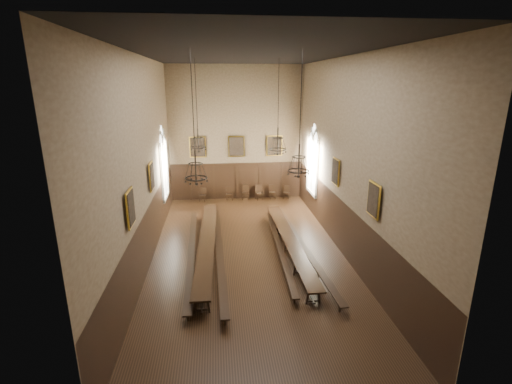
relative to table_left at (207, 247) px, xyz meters
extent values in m
cube|color=black|center=(1.92, -0.17, -0.41)|extent=(9.00, 18.00, 0.02)
cube|color=black|center=(1.92, -0.17, 8.61)|extent=(9.00, 18.00, 0.02)
cube|color=#766248|center=(1.92, 8.84, 4.10)|extent=(9.00, 0.02, 9.00)
cube|color=#766248|center=(1.92, -9.18, 4.10)|extent=(9.00, 0.02, 9.00)
cube|color=#766248|center=(-2.59, -0.17, 4.10)|extent=(0.02, 18.00, 9.00)
cube|color=#766248|center=(6.43, -0.17, 4.10)|extent=(0.02, 18.00, 9.00)
cube|color=black|center=(0.00, 0.00, 0.37)|extent=(0.99, 10.31, 0.07)
cube|color=black|center=(3.90, -0.20, 0.31)|extent=(0.78, 9.56, 0.07)
cube|color=black|center=(-0.72, -0.28, 0.04)|extent=(0.61, 10.30, 0.05)
cube|color=black|center=(0.56, -0.41, 0.06)|extent=(0.57, 10.79, 0.05)
cube|color=black|center=(3.41, -0.19, -0.01)|extent=(0.57, 9.13, 0.05)
cube|color=black|center=(4.50, -0.36, 0.04)|extent=(0.87, 10.36, 0.05)
cube|color=black|center=(-0.46, 8.37, 0.03)|extent=(0.50, 0.50, 0.05)
cube|color=black|center=(-0.46, 8.54, 0.27)|extent=(0.40, 0.15, 0.48)
cube|color=black|center=(1.37, 8.37, 0.05)|extent=(0.44, 0.44, 0.05)
cube|color=black|center=(1.37, 8.55, 0.30)|extent=(0.42, 0.06, 0.50)
cube|color=black|center=(2.50, 8.42, 0.09)|extent=(0.52, 0.52, 0.05)
cube|color=black|center=(2.50, 8.62, 0.36)|extent=(0.46, 0.11, 0.55)
cube|color=black|center=(3.44, 8.31, 0.08)|extent=(0.55, 0.55, 0.05)
cube|color=black|center=(3.44, 8.50, 0.35)|extent=(0.45, 0.16, 0.54)
cube|color=black|center=(4.38, 8.40, 0.06)|extent=(0.43, 0.43, 0.05)
cube|color=black|center=(4.38, 8.58, 0.31)|extent=(0.43, 0.05, 0.51)
cube|color=black|center=(5.36, 8.33, 0.03)|extent=(0.49, 0.49, 0.05)
cube|color=black|center=(5.36, 8.51, 0.27)|extent=(0.40, 0.14, 0.48)
cylinder|color=black|center=(-0.33, 2.43, 6.94)|extent=(0.03, 0.03, 3.33)
torus|color=black|center=(-0.33, 2.43, 4.34)|extent=(0.75, 0.75, 0.04)
torus|color=black|center=(-0.33, 2.43, 4.83)|extent=(0.48, 0.48, 0.04)
cylinder|color=black|center=(-0.33, 2.43, 4.74)|extent=(0.05, 0.05, 1.06)
cylinder|color=black|center=(3.73, 2.67, 6.93)|extent=(0.03, 0.03, 3.35)
torus|color=black|center=(3.73, 2.67, 4.11)|extent=(0.92, 0.92, 0.05)
torus|color=black|center=(3.73, 2.67, 4.71)|extent=(0.58, 0.58, 0.04)
cylinder|color=black|center=(3.73, 2.67, 4.60)|extent=(0.06, 0.06, 1.30)
cylinder|color=black|center=(-0.21, -2.74, 6.85)|extent=(0.03, 0.03, 3.49)
torus|color=black|center=(-0.21, -2.74, 4.07)|extent=(0.84, 0.84, 0.05)
torus|color=black|center=(-0.21, -2.74, 4.61)|extent=(0.53, 0.53, 0.04)
cylinder|color=black|center=(-0.21, -2.74, 4.51)|extent=(0.06, 0.06, 1.19)
cylinder|color=black|center=(3.62, -2.83, 6.94)|extent=(0.03, 0.03, 3.31)
torus|color=black|center=(3.62, -2.83, 4.27)|extent=(0.83, 0.83, 0.05)
torus|color=black|center=(3.62, -2.83, 4.80)|extent=(0.52, 0.52, 0.04)
cylinder|color=black|center=(3.62, -2.83, 4.71)|extent=(0.06, 0.06, 1.17)
cube|color=gold|center=(-0.68, 8.71, 3.30)|extent=(1.10, 0.12, 1.40)
cube|color=black|center=(-0.68, 8.71, 3.30)|extent=(0.98, 0.02, 1.28)
cube|color=gold|center=(1.92, 8.71, 3.30)|extent=(1.10, 0.12, 1.40)
cube|color=black|center=(1.92, 8.71, 3.30)|extent=(0.98, 0.02, 1.28)
cube|color=gold|center=(4.52, 8.71, 3.30)|extent=(1.10, 0.12, 1.40)
cube|color=black|center=(4.52, 8.71, 3.30)|extent=(0.98, 0.02, 1.28)
cube|color=gold|center=(-2.46, 0.83, 3.30)|extent=(0.12, 1.00, 1.30)
cube|color=black|center=(-2.46, 0.83, 3.30)|extent=(0.02, 0.88, 1.18)
cube|color=gold|center=(-2.46, -3.67, 3.30)|extent=(0.12, 1.00, 1.30)
cube|color=black|center=(-2.46, -3.67, 3.30)|extent=(0.02, 0.88, 1.18)
cube|color=gold|center=(6.30, 0.83, 3.30)|extent=(0.12, 1.00, 1.30)
cube|color=black|center=(6.30, 0.83, 3.30)|extent=(0.02, 0.88, 1.18)
cube|color=gold|center=(6.30, -3.67, 3.30)|extent=(0.12, 1.00, 1.30)
cube|color=black|center=(6.30, -3.67, 3.30)|extent=(0.02, 0.88, 1.18)
camera|label=1|loc=(0.56, -16.18, 7.48)|focal=26.00mm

